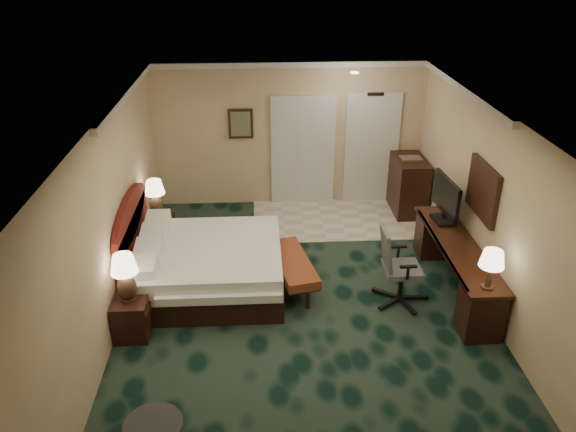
{
  "coord_description": "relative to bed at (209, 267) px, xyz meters",
  "views": [
    {
      "loc": [
        -0.6,
        -6.25,
        4.63
      ],
      "look_at": [
        -0.21,
        0.6,
        1.23
      ],
      "focal_mm": 35.0,
      "sensor_mm": 36.0,
      "label": 1
    }
  ],
  "objects": [
    {
      "name": "floor",
      "position": [
        1.35,
        -0.81,
        -0.33
      ],
      "size": [
        5.0,
        7.5,
        0.0
      ],
      "primitive_type": "cube",
      "color": "black",
      "rests_on": "ground"
    },
    {
      "name": "ceiling",
      "position": [
        1.35,
        -0.81,
        2.37
      ],
      "size": [
        5.0,
        7.5,
        0.0
      ],
      "primitive_type": "cube",
      "color": "white",
      "rests_on": "wall_back"
    },
    {
      "name": "wall_back",
      "position": [
        1.35,
        2.94,
        1.02
      ],
      "size": [
        5.0,
        0.0,
        2.7
      ],
      "primitive_type": "cube",
      "color": "tan",
      "rests_on": "ground"
    },
    {
      "name": "wall_left",
      "position": [
        -1.15,
        -0.81,
        1.02
      ],
      "size": [
        0.0,
        7.5,
        2.7
      ],
      "primitive_type": "cube",
      "color": "tan",
      "rests_on": "ground"
    },
    {
      "name": "wall_right",
      "position": [
        3.85,
        -0.81,
        1.02
      ],
      "size": [
        0.0,
        7.5,
        2.7
      ],
      "primitive_type": "cube",
      "color": "tan",
      "rests_on": "ground"
    },
    {
      "name": "crown_molding",
      "position": [
        1.35,
        -0.81,
        2.32
      ],
      "size": [
        5.0,
        7.5,
        0.1
      ],
      "primitive_type": null,
      "color": "silver",
      "rests_on": "wall_back"
    },
    {
      "name": "tile_patch",
      "position": [
        2.25,
        2.09,
        -0.33
      ],
      "size": [
        3.2,
        1.7,
        0.01
      ],
      "primitive_type": "cube",
      "color": "beige",
      "rests_on": "ground"
    },
    {
      "name": "headboard",
      "position": [
        -1.09,
        0.19,
        0.37
      ],
      "size": [
        0.12,
        2.0,
        1.4
      ],
      "primitive_type": null,
      "color": "#440E0E",
      "rests_on": "ground"
    },
    {
      "name": "entry_door",
      "position": [
        2.9,
        2.91,
        0.72
      ],
      "size": [
        1.02,
        0.06,
        2.18
      ],
      "primitive_type": "cube",
      "color": "silver",
      "rests_on": "ground"
    },
    {
      "name": "closet_doors",
      "position": [
        1.6,
        2.9,
        0.72
      ],
      "size": [
        1.2,
        0.06,
        2.1
      ],
      "primitive_type": "cube",
      "color": "silver",
      "rests_on": "ground"
    },
    {
      "name": "wall_art",
      "position": [
        0.45,
        2.9,
        1.27
      ],
      "size": [
        0.45,
        0.06,
        0.55
      ],
      "primitive_type": "cube",
      "color": "#496151",
      "rests_on": "wall_back"
    },
    {
      "name": "wall_mirror",
      "position": [
        3.81,
        -0.21,
        1.22
      ],
      "size": [
        0.05,
        0.95,
        0.75
      ],
      "primitive_type": "cube",
      "color": "white",
      "rests_on": "wall_right"
    },
    {
      "name": "bed",
      "position": [
        0.0,
        0.0,
        0.0
      ],
      "size": [
        2.1,
        1.95,
        0.67
      ],
      "primitive_type": "cube",
      "color": "white",
      "rests_on": "ground"
    },
    {
      "name": "nightstand_near",
      "position": [
        -0.91,
        -1.08,
        -0.06
      ],
      "size": [
        0.43,
        0.49,
        0.54
      ],
      "primitive_type": "cube",
      "color": "black",
      "rests_on": "ground"
    },
    {
      "name": "nightstand_far",
      "position": [
        -0.91,
        1.32,
        -0.06
      ],
      "size": [
        0.44,
        0.5,
        0.54
      ],
      "primitive_type": "cube",
      "color": "black",
      "rests_on": "ground"
    },
    {
      "name": "lamp_near",
      "position": [
        -0.93,
        -1.06,
        0.53
      ],
      "size": [
        0.41,
        0.41,
        0.64
      ],
      "primitive_type": null,
      "rotation": [
        0.0,
        0.0,
        0.24
      ],
      "color": "#302011",
      "rests_on": "nightstand_near"
    },
    {
      "name": "lamp_far",
      "position": [
        -0.93,
        1.35,
        0.52
      ],
      "size": [
        0.38,
        0.38,
        0.61
      ],
      "primitive_type": null,
      "rotation": [
        0.0,
        0.0,
        0.19
      ],
      "color": "#302011",
      "rests_on": "nightstand_far"
    },
    {
      "name": "bed_bench",
      "position": [
        1.22,
        -0.05,
        -0.11
      ],
      "size": [
        0.72,
        1.4,
        0.45
      ],
      "primitive_type": "cube",
      "rotation": [
        0.0,
        0.0,
        0.2
      ],
      "color": "maroon",
      "rests_on": "ground"
    },
    {
      "name": "desk",
      "position": [
        3.55,
        -0.28,
        0.04
      ],
      "size": [
        0.56,
        2.58,
        0.74
      ],
      "primitive_type": "cube",
      "color": "black",
      "rests_on": "ground"
    },
    {
      "name": "tv",
      "position": [
        3.56,
        0.46,
        0.76
      ],
      "size": [
        0.14,
        0.91,
        0.71
      ],
      "primitive_type": "cube",
      "rotation": [
        0.0,
        0.0,
        0.07
      ],
      "color": "black",
      "rests_on": "desk"
    },
    {
      "name": "desk_lamp",
      "position": [
        3.55,
        -1.37,
        0.68
      ],
      "size": [
        0.38,
        0.38,
        0.54
      ],
      "primitive_type": null,
      "rotation": [
        0.0,
        0.0,
        0.28
      ],
      "color": "#302011",
      "rests_on": "desk"
    },
    {
      "name": "desk_chair",
      "position": [
        2.71,
        -0.52,
        0.24
      ],
      "size": [
        0.67,
        0.63,
        1.14
      ],
      "primitive_type": null,
      "rotation": [
        0.0,
        0.0,
        0.01
      ],
      "color": "#535353",
      "rests_on": "ground"
    },
    {
      "name": "minibar",
      "position": [
        3.53,
        2.39,
        0.19
      ],
      "size": [
        0.55,
        0.98,
        1.04
      ],
      "primitive_type": "cube",
      "color": "black",
      "rests_on": "ground"
    }
  ]
}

